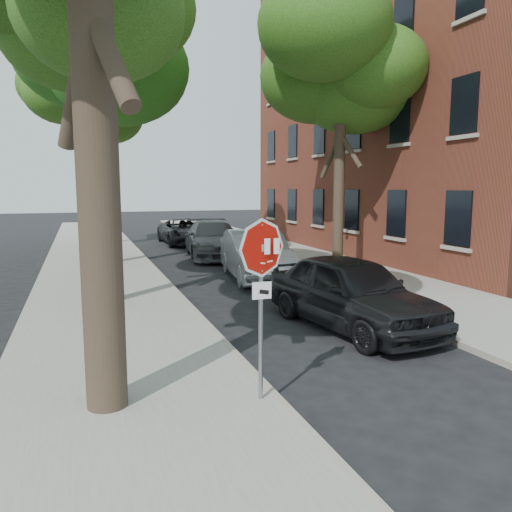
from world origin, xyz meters
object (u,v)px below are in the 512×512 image
at_px(tree_mid_a, 88,4).
at_px(tree_far, 81,106).
at_px(tree_mid_b, 90,57).
at_px(stop_sign, 261,274).
at_px(tree_right, 339,73).
at_px(car_b, 256,255).
at_px(car_c, 213,239).
at_px(car_a, 351,292).
at_px(car_d, 185,231).
at_px(apartment_building, 447,93).

distance_m(tree_mid_a, tree_far, 14.00).
relative_size(tree_mid_a, tree_mid_b, 0.95).
xyz_separation_m(stop_sign, tree_right, (6.68, 10.14, 5.26)).
height_order(tree_mid_b, tree_right, tree_mid_b).
bearing_deg(stop_sign, tree_mid_b, 96.95).
bearing_deg(stop_sign, tree_far, 95.46).
xyz_separation_m(car_b, car_c, (-0.00, 5.81, -0.02)).
bearing_deg(car_a, tree_mid_a, 135.14).
relative_size(tree_right, car_b, 1.84).
relative_size(car_c, car_d, 1.11).
xyz_separation_m(apartment_building, car_d, (-11.58, 6.99, -6.95)).
xyz_separation_m(tree_mid_a, car_a, (5.22, -3.96, -6.78)).
height_order(tree_mid_a, car_c, tree_mid_a).
bearing_deg(apartment_building, tree_mid_a, -157.51).
distance_m(car_c, car_d, 5.65).
distance_m(tree_right, car_b, 7.24).
height_order(apartment_building, stop_sign, apartment_building).
relative_size(tree_mid_b, tree_far, 1.11).
height_order(apartment_building, car_c, apartment_building).
bearing_deg(car_a, apartment_building, 35.90).
bearing_deg(stop_sign, car_a, 43.94).
bearing_deg(car_d, car_b, -90.28).
xyz_separation_m(car_a, car_b, (0.00, 6.38, 0.01)).
bearing_deg(car_b, apartment_building, 28.29).
height_order(tree_mid_b, car_a, tree_mid_b).
relative_size(stop_sign, car_b, 0.52).
relative_size(apartment_building, tree_right, 2.17).
xyz_separation_m(apartment_building, stop_sign, (-14.70, -14.03, -5.71)).
bearing_deg(tree_mid_b, car_c, 13.68).
xyz_separation_m(tree_mid_a, tree_mid_b, (0.20, 7.01, 0.39)).
distance_m(tree_mid_b, car_a, 14.03).
distance_m(stop_sign, car_b, 10.18).
relative_size(tree_far, car_d, 1.84).
bearing_deg(car_b, tree_right, 16.52).
relative_size(tree_mid_a, car_d, 1.94).
bearing_deg(tree_mid_a, tree_right, 19.19).
bearing_deg(car_a, car_d, 82.91).
xyz_separation_m(stop_sign, tree_mid_b, (-1.72, 14.15, 6.05)).
xyz_separation_m(tree_mid_a, car_b, (5.22, 2.42, -6.77)).
bearing_deg(car_b, car_a, -83.08).
height_order(stop_sign, car_a, stop_sign).
bearing_deg(stop_sign, car_b, 70.97).
height_order(apartment_building, tree_mid_a, apartment_building).
bearing_deg(stop_sign, car_d, 81.56).
bearing_deg(tree_mid_a, tree_mid_b, 88.37).
bearing_deg(car_b, tree_mid_b, 144.55).
bearing_deg(tree_far, stop_sign, -84.54).
height_order(tree_mid_a, tree_right, tree_mid_a).
distance_m(tree_far, tree_right, 14.02).
height_order(car_b, car_c, car_b).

